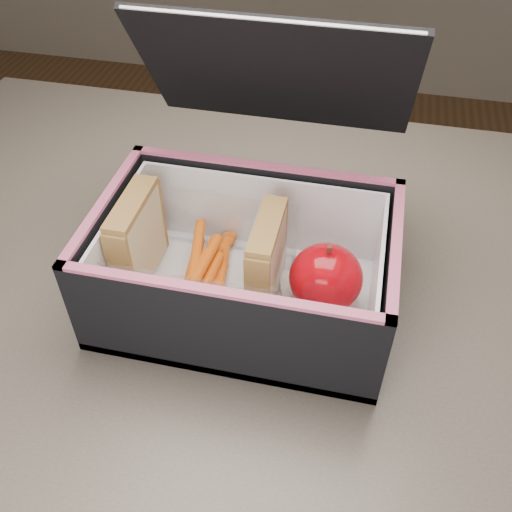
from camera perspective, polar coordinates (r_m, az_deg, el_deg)
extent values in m
cube|color=#64584C|center=(0.68, 2.93, -3.42)|extent=(1.20, 0.80, 0.03)
cube|color=#382D26|center=(1.34, -18.48, 0.26)|extent=(0.05, 0.05, 0.72)
cube|color=black|center=(0.65, 2.06, 17.66)|extent=(0.30, 0.12, 0.17)
cube|color=beige|center=(0.64, -12.38, 1.61)|extent=(0.01, 0.09, 0.10)
cube|color=#BA615F|center=(0.64, -11.68, 1.25)|extent=(0.01, 0.09, 0.09)
cube|color=beige|center=(0.63, -11.07, 1.41)|extent=(0.01, 0.09, 0.10)
cube|color=olive|center=(0.60, -12.41, 5.12)|extent=(0.03, 0.09, 0.01)
cube|color=beige|center=(0.60, 0.35, -0.45)|extent=(0.01, 0.09, 0.09)
cube|color=#BA615F|center=(0.60, 1.06, -0.82)|extent=(0.01, 0.09, 0.09)
cube|color=beige|center=(0.60, 1.78, -0.68)|extent=(0.01, 0.09, 0.09)
cube|color=olive|center=(0.57, 1.13, 3.05)|extent=(0.03, 0.09, 0.01)
cylinder|color=#D44000|center=(0.63, -4.83, -3.87)|extent=(0.02, 0.10, 0.01)
cylinder|color=#D44000|center=(0.64, -5.27, -1.13)|extent=(0.01, 0.10, 0.01)
cylinder|color=#D44000|center=(0.61, -6.23, -2.52)|extent=(0.02, 0.10, 0.01)
cylinder|color=#D44000|center=(0.66, -4.15, -0.40)|extent=(0.03, 0.10, 0.01)
cylinder|color=#D44000|center=(0.62, -5.99, -2.70)|extent=(0.01, 0.10, 0.01)
cylinder|color=#D44000|center=(0.63, -5.36, -1.00)|extent=(0.02, 0.10, 0.01)
cylinder|color=#D44000|center=(0.66, -6.39, -1.23)|extent=(0.02, 0.10, 0.01)
cylinder|color=#D44000|center=(0.62, -5.07, -2.87)|extent=(0.02, 0.10, 0.01)
cylinder|color=#D44000|center=(0.64, -5.94, 0.56)|extent=(0.03, 0.10, 0.01)
cylinder|color=#D44000|center=(0.66, -3.36, -0.71)|extent=(0.03, 0.10, 0.01)
cube|color=white|center=(0.63, 6.33, -4.23)|extent=(0.10, 0.10, 0.01)
ellipsoid|color=maroon|center=(0.60, 6.99, -2.19)|extent=(0.09, 0.09, 0.07)
cylinder|color=#482A19|center=(0.57, 7.32, 0.58)|extent=(0.01, 0.01, 0.01)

